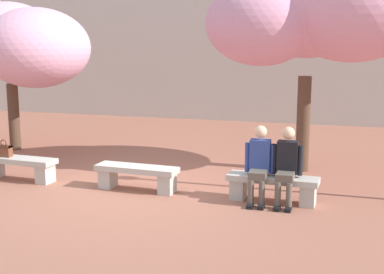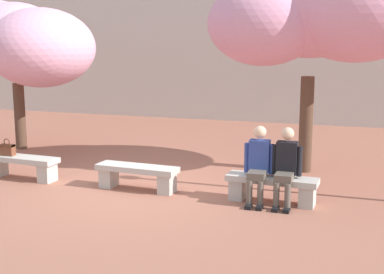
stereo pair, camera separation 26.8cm
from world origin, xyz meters
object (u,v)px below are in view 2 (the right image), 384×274
at_px(cherry_tree_main, 319,13).
at_px(cherry_tree_secondary, 21,41).
at_px(person_seated_left, 258,162).
at_px(person_seated_right, 286,164).
at_px(stone_bench_near_west, 137,174).
at_px(stone_bench_west_end, 22,164).
at_px(handbag, 7,149).
at_px(stone_bench_center, 272,186).

height_order(cherry_tree_main, cherry_tree_secondary, cherry_tree_main).
relative_size(person_seated_left, person_seated_right, 1.00).
bearing_deg(stone_bench_near_west, stone_bench_west_end, 180.00).
bearing_deg(handbag, person_seated_right, -0.45).
height_order(stone_bench_near_west, cherry_tree_secondary, cherry_tree_secondary).
distance_m(person_seated_left, cherry_tree_secondary, 7.12).
bearing_deg(stone_bench_near_west, person_seated_left, -1.37).
height_order(stone_bench_near_west, person_seated_right, person_seated_right).
relative_size(stone_bench_near_west, cherry_tree_main, 0.36).
xyz_separation_m(stone_bench_near_west, person_seated_left, (2.23, -0.05, 0.40)).
relative_size(handbag, cherry_tree_main, 0.08).
distance_m(person_seated_left, person_seated_right, 0.45).
distance_m(handbag, cherry_tree_secondary, 3.53).
xyz_separation_m(stone_bench_near_west, stone_bench_center, (2.46, 0.00, 0.00)).
xyz_separation_m(person_seated_right, cherry_tree_secondary, (-6.80, 2.56, 1.95)).
bearing_deg(stone_bench_center, person_seated_left, -166.69).
height_order(stone_bench_west_end, cherry_tree_main, cherry_tree_main).
relative_size(stone_bench_west_end, person_seated_right, 1.20).
height_order(person_seated_left, cherry_tree_secondary, cherry_tree_secondary).
relative_size(person_seated_right, cherry_tree_main, 0.30).
distance_m(stone_bench_near_west, cherry_tree_main, 4.69).
bearing_deg(stone_bench_near_west, cherry_tree_main, 37.85).
height_order(stone_bench_near_west, cherry_tree_main, cherry_tree_main).
height_order(stone_bench_near_west, stone_bench_center, same).
distance_m(stone_bench_west_end, handbag, 0.42).
relative_size(stone_bench_center, handbag, 4.55).
distance_m(stone_bench_west_end, cherry_tree_secondary, 3.82).
height_order(handbag, cherry_tree_main, cherry_tree_main).
bearing_deg(person_seated_right, stone_bench_center, 166.77).
bearing_deg(person_seated_right, person_seated_left, 180.00).
xyz_separation_m(stone_bench_west_end, stone_bench_center, (4.91, 0.00, 0.00)).
height_order(stone_bench_center, person_seated_right, person_seated_right).
relative_size(person_seated_left, handbag, 3.81).
distance_m(stone_bench_near_west, person_seated_right, 2.72).
bearing_deg(stone_bench_west_end, cherry_tree_main, 22.85).
bearing_deg(handbag, stone_bench_near_west, 0.21).
bearing_deg(cherry_tree_main, stone_bench_west_end, -157.15).
bearing_deg(cherry_tree_main, cherry_tree_secondary, 178.03).
xyz_separation_m(stone_bench_west_end, cherry_tree_secondary, (-1.66, 2.50, 2.35)).
relative_size(stone_bench_center, person_seated_left, 1.20).
bearing_deg(stone_bench_west_end, stone_bench_near_west, 0.00).
bearing_deg(person_seated_left, handbag, 179.51).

